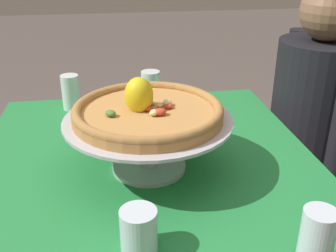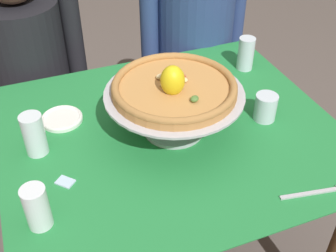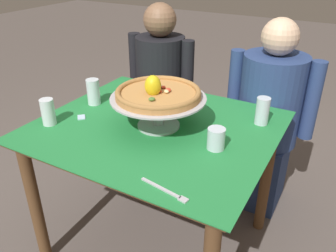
{
  "view_description": "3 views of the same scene",
  "coord_description": "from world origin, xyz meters",
  "views": [
    {
      "loc": [
        0.95,
        -0.09,
        1.31
      ],
      "look_at": [
        -0.04,
        0.06,
        0.84
      ],
      "focal_mm": 43.04,
      "sensor_mm": 36.0,
      "label": 1
    },
    {
      "loc": [
        -0.4,
        -1.0,
        1.62
      ],
      "look_at": [
        -0.01,
        -0.02,
        0.78
      ],
      "focal_mm": 45.41,
      "sensor_mm": 36.0,
      "label": 2
    },
    {
      "loc": [
        0.75,
        -1.22,
        1.5
      ],
      "look_at": [
        0.07,
        -0.02,
        0.77
      ],
      "focal_mm": 37.0,
      "sensor_mm": 36.0,
      "label": 3
    }
  ],
  "objects": [
    {
      "name": "dining_table",
      "position": [
        0.0,
        0.0,
        0.63
      ],
      "size": [
        1.09,
        0.95,
        0.74
      ],
      "color": "brown",
      "rests_on": "ground"
    },
    {
      "name": "pizza_stand",
      "position": [
        0.01,
        -0.0,
        0.85
      ],
      "size": [
        0.43,
        0.43,
        0.15
      ],
      "color": "#B7B7C1",
      "rests_on": "dining_table"
    },
    {
      "name": "pizza",
      "position": [
        0.01,
        -0.0,
        0.91
      ],
      "size": [
        0.38,
        0.38,
        0.11
      ],
      "color": "#BC8447",
      "rests_on": "pizza_stand"
    },
    {
      "name": "water_glass_side_left",
      "position": [
        -0.42,
        0.05,
        0.8
      ],
      "size": [
        0.07,
        0.07,
        0.14
      ],
      "color": "silver",
      "rests_on": "dining_table"
    },
    {
      "name": "water_glass_side_right",
      "position": [
        0.32,
        -0.05,
        0.78
      ],
      "size": [
        0.07,
        0.07,
        0.09
      ],
      "color": "silver",
      "rests_on": "dining_table"
    },
    {
      "name": "water_glass_back_right",
      "position": [
        0.42,
        0.26,
        0.8
      ],
      "size": [
        0.06,
        0.06,
        0.13
      ],
      "color": "silver",
      "rests_on": "dining_table"
    },
    {
      "name": "water_glass_front_left",
      "position": [
        -0.45,
        -0.23,
        0.8
      ],
      "size": [
        0.06,
        0.06,
        0.13
      ],
      "color": "white",
      "rests_on": "dining_table"
    },
    {
      "name": "side_plate",
      "position": [
        -0.32,
        0.18,
        0.75
      ],
      "size": [
        0.14,
        0.14,
        0.02
      ],
      "color": "white",
      "rests_on": "dining_table"
    },
    {
      "name": "sugar_packet",
      "position": [
        -0.36,
        -0.11,
        0.75
      ],
      "size": [
        0.06,
        0.06,
        0.0
      ],
      "primitive_type": "cube",
      "rotation": [
        0.0,
        0.0,
        2.33
      ],
      "color": "silver",
      "rests_on": "dining_table"
    },
    {
      "name": "diner_left",
      "position": [
        -0.37,
        0.68,
        0.57
      ],
      "size": [
        0.48,
        0.32,
        1.18
      ],
      "color": "black",
      "rests_on": "ground"
    }
  ]
}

